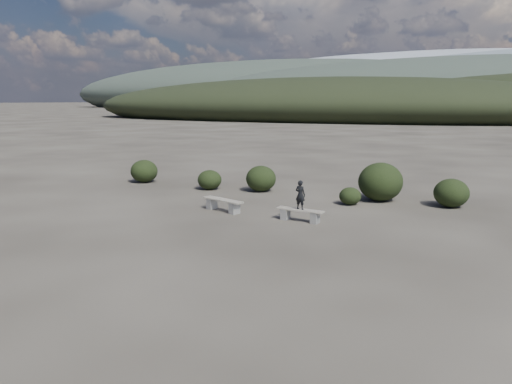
% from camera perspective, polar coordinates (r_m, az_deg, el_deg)
% --- Properties ---
extents(ground, '(1200.00, 1200.00, 0.00)m').
position_cam_1_polar(ground, '(13.91, -8.35, -6.67)').
color(ground, '#2E2A24').
rests_on(ground, ground).
extents(bench_left, '(1.85, 0.92, 0.46)m').
position_cam_1_polar(bench_left, '(18.52, -3.81, -1.37)').
color(bench_left, slate).
rests_on(bench_left, ground).
extents(bench_right, '(1.71, 0.52, 0.42)m').
position_cam_1_polar(bench_right, '(17.03, 5.05, -2.52)').
color(bench_right, slate).
rests_on(bench_right, ground).
extents(seated_person, '(0.40, 0.30, 1.00)m').
position_cam_1_polar(seated_person, '(16.90, 5.08, -0.32)').
color(seated_person, black).
rests_on(seated_person, bench_right).
extents(shrub_a, '(1.10, 1.10, 0.90)m').
position_cam_1_polar(shrub_a, '(23.06, -5.33, 1.40)').
color(shrub_a, black).
rests_on(shrub_a, ground).
extents(shrub_b, '(1.36, 1.36, 1.17)m').
position_cam_1_polar(shrub_b, '(22.46, 0.57, 1.54)').
color(shrub_b, black).
rests_on(shrub_b, ground).
extents(shrub_c, '(0.86, 0.86, 0.69)m').
position_cam_1_polar(shrub_c, '(19.98, 10.71, -0.46)').
color(shrub_c, black).
rests_on(shrub_c, ground).
extents(shrub_d, '(1.80, 1.80, 1.57)m').
position_cam_1_polar(shrub_d, '(20.95, 14.04, 1.14)').
color(shrub_d, black).
rests_on(shrub_d, ground).
extents(shrub_e, '(1.32, 1.32, 1.10)m').
position_cam_1_polar(shrub_e, '(20.57, 21.43, -0.11)').
color(shrub_e, black).
rests_on(shrub_e, ground).
extents(shrub_f, '(1.34, 1.34, 1.13)m').
position_cam_1_polar(shrub_f, '(25.56, -12.67, 2.34)').
color(shrub_f, black).
rests_on(shrub_f, ground).
extents(mountain_ridges, '(500.00, 400.00, 56.00)m').
position_cam_1_polar(mountain_ridges, '(350.53, 22.81, 10.80)').
color(mountain_ridges, black).
rests_on(mountain_ridges, ground).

